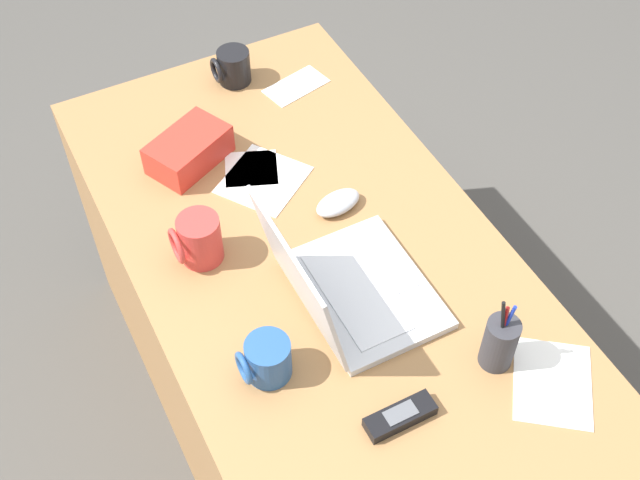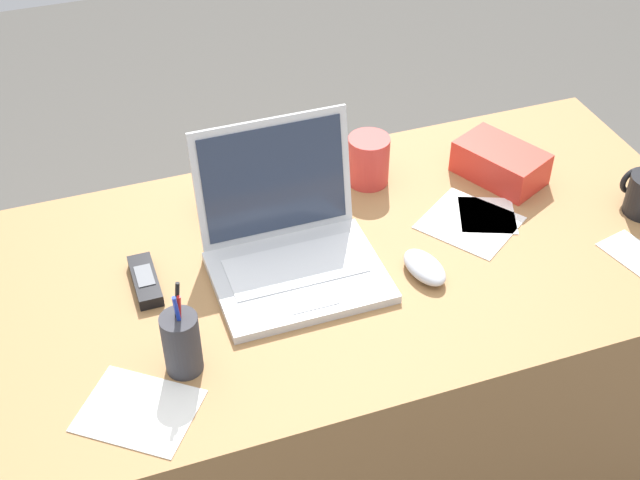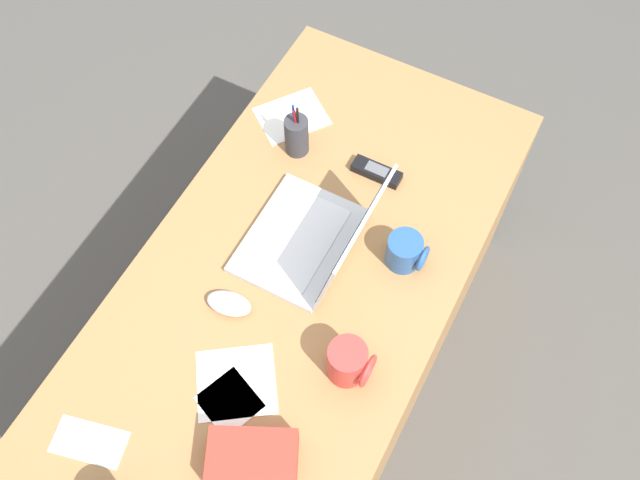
% 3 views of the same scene
% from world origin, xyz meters
% --- Properties ---
extents(ground_plane, '(6.00, 6.00, 0.00)m').
position_xyz_m(ground_plane, '(0.00, 0.00, 0.00)').
color(ground_plane, '#4C4944').
extents(desk, '(1.52, 0.74, 0.72)m').
position_xyz_m(desk, '(0.00, 0.00, 0.36)').
color(desk, '#9E7042').
rests_on(desk, ground).
extents(laptop, '(0.31, 0.30, 0.26)m').
position_xyz_m(laptop, '(-0.10, 0.01, 0.77)').
color(laptop, silver).
rests_on(laptop, desk).
extents(computer_mouse, '(0.08, 0.12, 0.03)m').
position_xyz_m(computer_mouse, '(0.13, -0.10, 0.74)').
color(computer_mouse, silver).
rests_on(computer_mouse, desk).
extents(coffee_mug_white, '(0.08, 0.09, 0.09)m').
position_xyz_m(coffee_mug_white, '(0.64, -0.07, 0.77)').
color(coffee_mug_white, black).
rests_on(coffee_mug_white, desk).
extents(coffee_mug_tall, '(0.09, 0.10, 0.09)m').
position_xyz_m(coffee_mug_tall, '(-0.17, 0.21, 0.77)').
color(coffee_mug_tall, '#26518C').
rests_on(coffee_mug_tall, desk).
extents(coffee_mug_spare, '(0.09, 0.10, 0.11)m').
position_xyz_m(coffee_mug_spare, '(0.14, 0.22, 0.78)').
color(coffee_mug_spare, '#C63833').
rests_on(coffee_mug_spare, desk).
extents(cordless_phone, '(0.04, 0.13, 0.03)m').
position_xyz_m(cordless_phone, '(-0.37, 0.05, 0.73)').
color(cordless_phone, black).
rests_on(cordless_phone, desk).
extents(pen_holder, '(0.06, 0.06, 0.18)m').
position_xyz_m(pen_holder, '(-0.35, -0.18, 0.78)').
color(pen_holder, '#333338').
rests_on(pen_holder, desk).
extents(snack_bag, '(0.18, 0.22, 0.07)m').
position_xyz_m(snack_bag, '(0.42, 0.14, 0.76)').
color(snack_bag, red).
rests_on(snack_bag, desk).
extents(paper_note_near_laptop, '(0.12, 0.17, 0.00)m').
position_xyz_m(paper_note_near_laptop, '(0.55, -0.20, 0.72)').
color(paper_note_near_laptop, white).
rests_on(paper_note_near_laptop, desk).
extents(paper_note_left, '(0.24, 0.24, 0.00)m').
position_xyz_m(paper_note_left, '(0.29, 0.01, 0.72)').
color(paper_note_left, white).
rests_on(paper_note_left, desk).
extents(paper_note_right, '(0.15, 0.15, 0.00)m').
position_xyz_m(paper_note_right, '(0.33, 0.02, 0.72)').
color(paper_note_right, white).
rests_on(paper_note_right, desk).
extents(paper_note_front, '(0.23, 0.22, 0.00)m').
position_xyz_m(paper_note_front, '(-0.44, -0.24, 0.72)').
color(paper_note_front, white).
rests_on(paper_note_front, desk).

